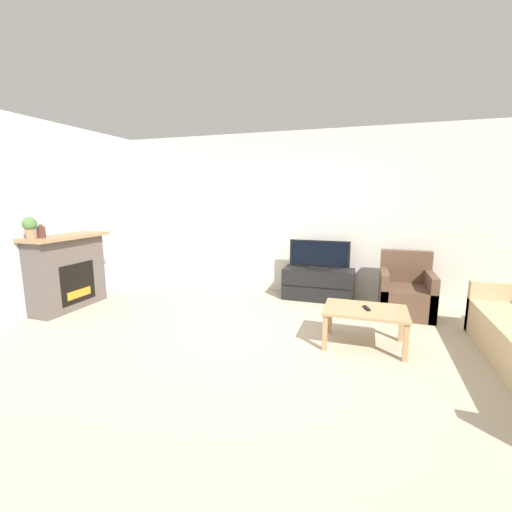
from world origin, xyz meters
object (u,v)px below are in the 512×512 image
object	(u,v)px
fireplace	(67,271)
tv_stand	(318,284)
coffee_table	(365,314)
armchair	(406,294)
remote	(367,308)
mantel_vase_left	(41,232)
tv	(319,256)
potted_plant	(30,227)

from	to	relation	value
fireplace	tv_stand	size ratio (longest dim) A/B	1.09
coffee_table	armchair	bearing A→B (deg)	67.70
tv_stand	remote	distance (m)	1.79
mantel_vase_left	tv_stand	xyz separation A→B (m)	(3.45, 1.97, -0.93)
tv	armchair	bearing A→B (deg)	-13.13
tv	mantel_vase_left	bearing A→B (deg)	-150.29
armchair	remote	xyz separation A→B (m)	(-0.53, -1.32, 0.15)
fireplace	remote	distance (m)	4.22
potted_plant	fireplace	bearing A→B (deg)	91.85
tv_stand	tv	bearing A→B (deg)	-90.00
armchair	remote	bearing A→B (deg)	-111.88
tv_stand	tv	xyz separation A→B (m)	(0.00, -0.00, 0.46)
fireplace	mantel_vase_left	world-z (taller)	mantel_vase_left
tv_stand	tv	size ratio (longest dim) A/B	1.17
fireplace	potted_plant	size ratio (longest dim) A/B	4.29
tv_stand	tv	world-z (taller)	tv
tv	fireplace	bearing A→B (deg)	-155.19
armchair	remote	world-z (taller)	armchair
potted_plant	tv_stand	world-z (taller)	potted_plant
fireplace	armchair	world-z (taller)	fireplace
mantel_vase_left	potted_plant	world-z (taller)	potted_plant
armchair	coffee_table	xyz separation A→B (m)	(-0.54, -1.32, 0.09)
mantel_vase_left	armchair	distance (m)	5.09
tv	remote	bearing A→B (deg)	-65.19
coffee_table	remote	world-z (taller)	remote
fireplace	mantel_vase_left	xyz separation A→B (m)	(0.02, -0.37, 0.62)
fireplace	tv	xyz separation A→B (m)	(3.47, 1.60, 0.15)
fireplace	remote	bearing A→B (deg)	-0.14
mantel_vase_left	tv_stand	distance (m)	4.08
mantel_vase_left	armchair	xyz separation A→B (m)	(4.73, 1.67, -0.90)
mantel_vase_left	potted_plant	bearing A→B (deg)	-90.00
coffee_table	tv_stand	bearing A→B (deg)	114.45
potted_plant	coffee_table	distance (m)	4.31
remote	armchair	bearing A→B (deg)	48.66
armchair	remote	distance (m)	1.43
remote	tv_stand	bearing A→B (deg)	95.32
remote	potted_plant	bearing A→B (deg)	167.45
mantel_vase_left	potted_plant	size ratio (longest dim) A/B	0.64
mantel_vase_left	fireplace	bearing A→B (deg)	92.62
fireplace	coffee_table	xyz separation A→B (m)	(4.20, -0.01, -0.19)
fireplace	potted_plant	world-z (taller)	potted_plant
tv	coffee_table	xyz separation A→B (m)	(0.73, -1.61, -0.34)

